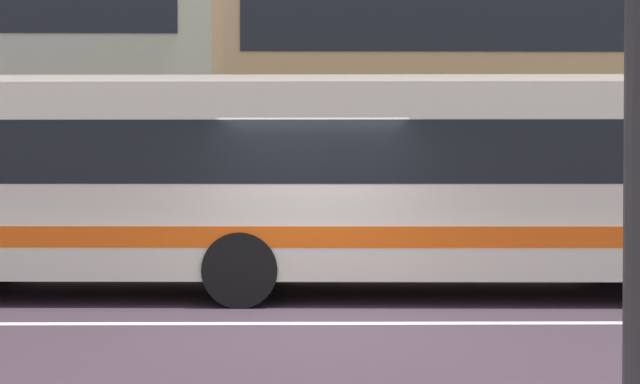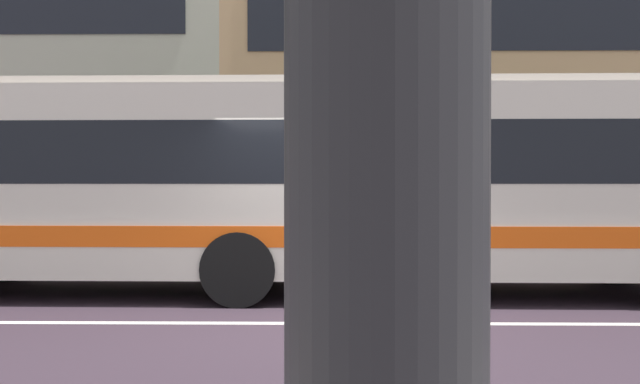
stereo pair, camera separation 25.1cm
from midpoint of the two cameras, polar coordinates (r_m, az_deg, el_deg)
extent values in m
plane|color=#322630|center=(8.71, -0.10, -10.20)|extent=(160.00, 160.00, 0.00)
cube|color=silver|center=(8.71, -0.10, -10.17)|extent=(60.00, 0.16, 0.01)
cube|color=#205F1D|center=(14.81, 11.75, -4.20)|extent=(16.75, 1.10, 0.75)
cube|color=tan|center=(25.83, 16.07, 9.05)|extent=(19.14, 9.95, 10.75)
cube|color=black|center=(21.27, 19.71, 13.18)|extent=(17.61, 0.04, 2.15)
cube|color=beige|center=(10.87, -0.87, 0.80)|extent=(12.14, 2.79, 2.62)
cube|color=black|center=(10.88, -0.87, 2.88)|extent=(11.41, 2.79, 0.84)
cube|color=#DC5010|center=(10.89, -0.87, -3.00)|extent=(11.89, 2.81, 0.28)
cube|color=beige|center=(10.95, -0.87, 8.00)|extent=(11.64, 2.37, 0.12)
cylinder|color=black|center=(12.92, 22.43, -4.42)|extent=(1.00, 0.30, 1.00)
cylinder|color=black|center=(12.17, -4.18, -4.68)|extent=(1.00, 0.30, 1.00)
cylinder|color=black|center=(9.82, -5.64, -6.00)|extent=(1.00, 0.30, 1.00)
cylinder|color=black|center=(13.32, -22.92, -4.27)|extent=(1.00, 0.30, 1.00)
camera|label=1|loc=(0.13, -89.35, 0.01)|focal=41.16mm
camera|label=2|loc=(0.13, 90.65, -0.01)|focal=41.16mm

